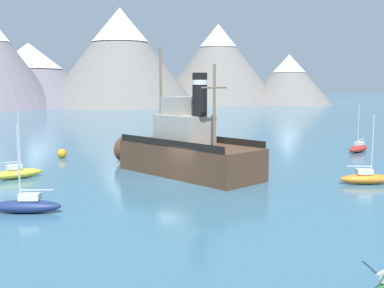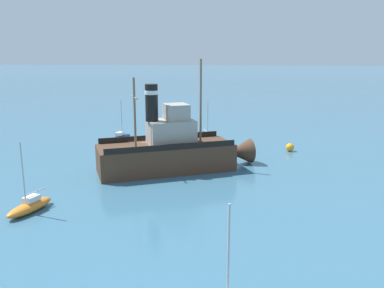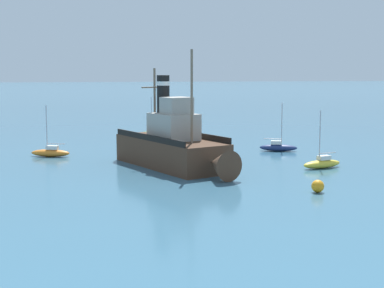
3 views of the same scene
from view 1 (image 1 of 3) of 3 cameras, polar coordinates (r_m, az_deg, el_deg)
ground_plane at (r=34.46m, az=-1.99°, el=-4.55°), size 600.00×600.00×0.00m
mountain_ridge at (r=157.72m, az=-14.56°, el=9.12°), size 193.75×56.26×31.21m
old_tugboat at (r=37.45m, az=-1.04°, el=-0.77°), size 9.00×14.51×9.90m
sailboat_yellow at (r=38.04m, az=-20.06°, el=-3.22°), size 3.95×2.27×4.90m
sailboat_navy at (r=27.84m, az=-19.02°, el=-6.85°), size 3.95×2.24×4.90m
sailboat_red at (r=52.63m, az=19.14°, el=-0.43°), size 3.85×2.83×4.90m
sailboat_orange at (r=35.97m, az=19.98°, el=-3.79°), size 3.95×2.19×4.90m
mooring_buoy at (r=47.31m, az=-15.17°, el=-1.08°), size 0.88×0.88×0.88m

